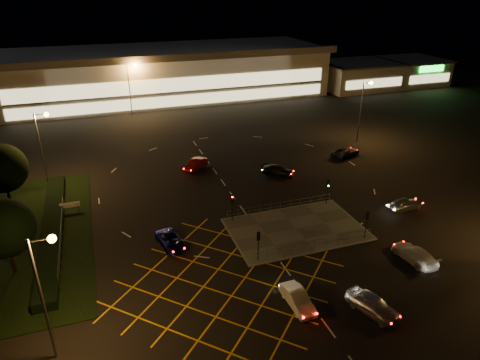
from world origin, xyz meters
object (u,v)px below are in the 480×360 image
object	(u,v)px
signal_nw	(232,202)
car_near_silver	(373,305)
car_east_grey	(346,152)
signal_ne	(328,187)
signal_sw	(258,240)
car_queue_white	(298,299)
car_right_silver	(405,204)
car_approach_white	(415,254)
signal_se	(367,219)
car_left_blue	(171,240)
car_circ_red	(196,164)
car_far_dkgrey	(278,170)

from	to	relation	value
signal_nw	car_near_silver	distance (m)	18.75
car_east_grey	signal_ne	bearing A→B (deg)	120.02
signal_sw	car_queue_white	size ratio (longest dim) A/B	0.75
car_near_silver	car_right_silver	bearing A→B (deg)	24.65
signal_ne	car_approach_white	distance (m)	13.16
car_approach_white	signal_se	bearing A→B (deg)	-69.97
car_east_grey	car_approach_white	world-z (taller)	car_approach_white
car_east_grey	signal_sw	bearing A→B (deg)	112.17
signal_nw	car_left_blue	distance (m)	8.09
signal_nw	signal_ne	world-z (taller)	same
signal_nw	car_approach_white	xyz separation A→B (m)	(14.31, -12.85, -1.65)
car_queue_white	car_left_blue	distance (m)	14.78
car_queue_white	car_left_blue	bearing A→B (deg)	121.96
car_circ_red	car_approach_white	distance (m)	32.09
car_left_blue	signal_se	bearing A→B (deg)	-26.72
signal_se	car_left_blue	distance (m)	20.24
signal_sw	signal_nw	bearing A→B (deg)	-90.00
car_near_silver	car_approach_white	bearing A→B (deg)	11.05
car_far_dkgrey	car_east_grey	world-z (taller)	car_east_grey
car_near_silver	signal_sw	bearing A→B (deg)	103.51
car_east_grey	car_approach_white	size ratio (longest dim) A/B	1.01
car_right_silver	signal_sw	bearing A→B (deg)	98.52
signal_sw	signal_se	xyz separation A→B (m)	(12.00, 0.00, 0.00)
car_circ_red	car_east_grey	bearing A→B (deg)	39.67
car_near_silver	car_right_silver	size ratio (longest dim) A/B	1.12
signal_nw	car_circ_red	size ratio (longest dim) A/B	0.73
signal_sw	car_far_dkgrey	xyz separation A→B (m)	(9.94, 17.88, -1.71)
signal_nw	car_right_silver	world-z (taller)	signal_nw
signal_nw	car_east_grey	bearing A→B (deg)	29.63
car_circ_red	signal_nw	bearing A→B (deg)	-41.86
car_circ_red	car_near_silver	bearing A→B (deg)	-31.98
car_queue_white	car_far_dkgrey	bearing A→B (deg)	67.74
signal_sw	car_near_silver	size ratio (longest dim) A/B	0.68
signal_se	car_near_silver	xyz separation A→B (m)	(-5.75, -9.62, -1.58)
signal_nw	car_east_grey	distance (m)	26.00
signal_ne	car_east_grey	distance (m)	16.69
signal_se	car_queue_white	xyz separation A→B (m)	(-11.17, -6.90, -1.68)
car_far_dkgrey	car_left_blue	bearing A→B (deg)	167.25
car_approach_white	signal_nw	bearing A→B (deg)	-47.29
signal_sw	signal_nw	size ratio (longest dim) A/B	1.00
car_circ_red	car_approach_white	size ratio (longest dim) A/B	0.88
car_left_blue	car_east_grey	world-z (taller)	car_east_grey
signal_se	signal_ne	xyz separation A→B (m)	(0.00, 7.99, 0.00)
car_far_dkgrey	car_right_silver	bearing A→B (deg)	-102.33
signal_se	car_far_dkgrey	size ratio (longest dim) A/B	0.70
signal_sw	signal_nw	xyz separation A→B (m)	(0.00, 7.99, 0.00)
car_near_silver	car_circ_red	world-z (taller)	car_near_silver
car_queue_white	signal_sw	bearing A→B (deg)	94.78
signal_ne	car_circ_red	xyz separation A→B (m)	(-12.38, 15.67, -1.65)
car_right_silver	car_approach_white	xyz separation A→B (m)	(-5.87, -8.77, 0.01)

